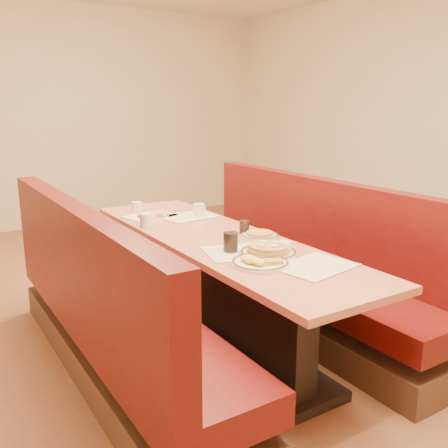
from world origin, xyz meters
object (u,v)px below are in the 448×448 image
coffee_mug_a (285,248)px  pancake_plate (268,251)px  eggs_plate (259,262)px  coffee_mug_d (137,207)px  booth_left (110,320)px  booth_right (304,275)px  diner_table (218,293)px  coffee_mug_c (199,209)px  soda_tumbler_near (231,242)px  soda_tumbler_mid (244,227)px  coffee_mug_b (147,220)px

coffee_mug_a → pancake_plate: bearing=128.3°
coffee_mug_a → eggs_plate: bearing=-179.9°
eggs_plate → coffee_mug_d: size_ratio=2.84×
booth_left → booth_right: (1.46, 0.00, 0.00)m
pancake_plate → eggs_plate: 0.19m
diner_table → coffee_mug_c: coffee_mug_c is taller
coffee_mug_c → diner_table: bearing=-131.7°
coffee_mug_a → coffee_mug_d: size_ratio=0.99×
booth_left → eggs_plate: bearing=-44.0°
booth_left → booth_right: same height
soda_tumbler_near → soda_tumbler_mid: 0.42m
pancake_plate → coffee_mug_c: (0.17, 1.08, 0.02)m
coffee_mug_a → coffee_mug_d: bearing=82.5°
booth_right → soda_tumbler_near: size_ratio=21.42×
pancake_plate → coffee_mug_d: bearing=97.0°
soda_tumbler_near → coffee_mug_c: bearing=71.1°
coffee_mug_d → booth_left: bearing=-115.0°
diner_table → soda_tumbler_near: bearing=-109.1°
coffee_mug_c → coffee_mug_d: coffee_mug_c is taller
diner_table → booth_left: 0.73m
diner_table → coffee_mug_d: (-0.14, 0.98, 0.42)m
coffee_mug_b → coffee_mug_a: bearing=-83.7°
eggs_plate → coffee_mug_a: coffee_mug_a is taller
diner_table → coffee_mug_c: size_ratio=21.39×
coffee_mug_a → soda_tumbler_mid: soda_tumbler_mid is taller
eggs_plate → coffee_mug_b: (-0.16, 1.08, 0.03)m
coffee_mug_a → soda_tumbler_mid: bearing=64.6°
eggs_plate → coffee_mug_a: (0.22, 0.07, 0.02)m
soda_tumbler_near → booth_left: bearing=152.8°
soda_tumbler_mid → booth_right: bearing=2.4°
diner_table → coffee_mug_a: size_ratio=23.64×
booth_right → eggs_plate: size_ratio=8.28×
pancake_plate → coffee_mug_c: coffee_mug_c is taller
pancake_plate → coffee_mug_d: 1.47m
coffee_mug_c → coffee_mug_d: bearing=109.8°
coffee_mug_a → coffee_mug_b: size_ratio=0.83×
coffee_mug_a → booth_left: bearing=130.8°
diner_table → coffee_mug_c: 0.76m
pancake_plate → coffee_mug_b: (-0.31, 0.96, 0.03)m
diner_table → soda_tumbler_mid: 0.46m
pancake_plate → soda_tumbler_near: bearing=132.4°
coffee_mug_c → soda_tumbler_near: (-0.31, -0.92, 0.01)m
eggs_plate → coffee_mug_c: size_ratio=2.58×
coffee_mug_c → soda_tumbler_near: size_ratio=1.00×
coffee_mug_c → pancake_plate: bearing=-121.8°
soda_tumbler_mid → booth_left: bearing=178.6°
coffee_mug_c → soda_tumbler_mid: (-0.02, -0.62, -0.00)m
eggs_plate → coffee_mug_c: 1.24m
booth_left → coffee_mug_c: bearing=32.7°
coffee_mug_a → coffee_mug_d: same height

